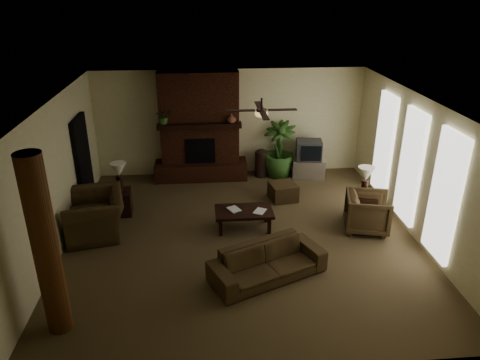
{
  "coord_description": "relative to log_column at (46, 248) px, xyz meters",
  "views": [
    {
      "loc": [
        -0.72,
        -7.97,
        4.76
      ],
      "look_at": [
        0.0,
        0.4,
        1.1
      ],
      "focal_mm": 33.79,
      "sensor_mm": 36.0,
      "label": 1
    }
  ],
  "objects": [
    {
      "name": "doorway",
      "position": [
        -0.49,
        4.2,
        -0.35
      ],
      "size": [
        0.1,
        1.0,
        2.1
      ],
      "primitive_type": "cube",
      "color": "black",
      "rests_on": "ground"
    },
    {
      "name": "armchair_right",
      "position": [
        5.58,
        2.49,
        -0.96
      ],
      "size": [
        0.99,
        1.03,
        0.89
      ],
      "primitive_type": "imported",
      "rotation": [
        0.0,
        0.0,
        1.33
      ],
      "color": "#45341D",
      "rests_on": "ground"
    },
    {
      "name": "fireplace",
      "position": [
        2.15,
        5.62,
        -0.24
      ],
      "size": [
        2.4,
        0.7,
        2.8
      ],
      "color": "#482113",
      "rests_on": "ground"
    },
    {
      "name": "side_table_right",
      "position": [
        5.68,
        3.0,
        -1.12
      ],
      "size": [
        0.58,
        0.58,
        0.55
      ],
      "primitive_type": "cube",
      "rotation": [
        0.0,
        0.0,
        -0.18
      ],
      "color": "black",
      "rests_on": "ground"
    },
    {
      "name": "coffee_table",
      "position": [
        3.03,
        2.75,
        -1.03
      ],
      "size": [
        1.2,
        0.7,
        0.43
      ],
      "color": "black",
      "rests_on": "ground"
    },
    {
      "name": "tv",
      "position": [
        4.98,
        5.37,
        -0.64
      ],
      "size": [
        0.71,
        0.6,
        0.52
      ],
      "color": "#373739",
      "rests_on": "tv_stand"
    },
    {
      "name": "sofa",
      "position": [
        3.28,
        1.01,
        -1.0
      ],
      "size": [
        2.11,
        1.38,
        0.8
      ],
      "primitive_type": "imported",
      "rotation": [
        0.0,
        0.0,
        0.42
      ],
      "color": "#45341D",
      "rests_on": "ground"
    },
    {
      "name": "armchair_left",
      "position": [
        -0.03,
        2.82,
        -0.82
      ],
      "size": [
        1.12,
        1.48,
        1.16
      ],
      "primitive_type": "imported",
      "rotation": [
        0.0,
        0.0,
        -1.36
      ],
      "color": "#45341D",
      "rests_on": "ground"
    },
    {
      "name": "side_table_left",
      "position": [
        0.33,
        3.66,
        -1.12
      ],
      "size": [
        0.54,
        0.54,
        0.55
      ],
      "primitive_type": "cube",
      "rotation": [
        0.0,
        0.0,
        0.08
      ],
      "color": "black",
      "rests_on": "ground"
    },
    {
      "name": "book_a",
      "position": [
        2.73,
        2.73,
        -0.83
      ],
      "size": [
        0.2,
        0.12,
        0.29
      ],
      "primitive_type": "imported",
      "rotation": [
        0.0,
        0.0,
        0.47
      ],
      "color": "#999999",
      "rests_on": "coffee_table"
    },
    {
      "name": "ottoman",
      "position": [
        4.09,
        4.08,
        -1.2
      ],
      "size": [
        0.7,
        0.7,
        0.4
      ],
      "primitive_type": "cube",
      "rotation": [
        0.0,
        0.0,
        0.18
      ],
      "color": "#45341D",
      "rests_on": "ground"
    },
    {
      "name": "mantel_plant",
      "position": [
        1.28,
        5.39,
        0.32
      ],
      "size": [
        0.46,
        0.49,
        0.33
      ],
      "primitive_type": "imported",
      "rotation": [
        0.0,
        0.0,
        0.21
      ],
      "color": "#345B24",
      "rests_on": "fireplace"
    },
    {
      "name": "log_column",
      "position": [
        0.0,
        0.0,
        0.0
      ],
      "size": [
        0.36,
        0.36,
        2.8
      ],
      "primitive_type": "cylinder",
      "color": "#5A3316",
      "rests_on": "ground"
    },
    {
      "name": "tv_stand",
      "position": [
        5.01,
        5.4,
        -1.15
      ],
      "size": [
        0.92,
        0.63,
        0.5
      ],
      "primitive_type": "cube",
      "rotation": [
        0.0,
        0.0,
        -0.16
      ],
      "color": "silver",
      "rests_on": "ground"
    },
    {
      "name": "windows",
      "position": [
        6.4,
        2.6,
        -0.05
      ],
      "size": [
        0.08,
        3.65,
        2.35
      ],
      "color": "white",
      "rests_on": "ground"
    },
    {
      "name": "floor_plant",
      "position": [
        4.22,
        5.53,
        -0.98
      ],
      "size": [
        1.29,
        1.68,
        0.83
      ],
      "primitive_type": "imported",
      "rotation": [
        0.0,
        0.0,
        -0.35
      ],
      "color": "#345B24",
      "rests_on": "ground"
    },
    {
      "name": "lamp_right",
      "position": [
        5.66,
        3.01,
        -0.4
      ],
      "size": [
        0.43,
        0.43,
        0.65
      ],
      "color": "#311E16",
      "rests_on": "side_table_right"
    },
    {
      "name": "floor_vase",
      "position": [
        3.75,
        5.55,
        -0.97
      ],
      "size": [
        0.34,
        0.34,
        0.77
      ],
      "color": "black",
      "rests_on": "ground"
    },
    {
      "name": "mantel_vase",
      "position": [
        2.96,
        5.34,
        0.27
      ],
      "size": [
        0.23,
        0.24,
        0.22
      ],
      "primitive_type": "imported",
      "rotation": [
        0.0,
        0.0,
        0.04
      ],
      "color": "brown",
      "rests_on": "fireplace"
    },
    {
      "name": "ceiling_fan",
      "position": [
        3.35,
        2.7,
        1.13
      ],
      "size": [
        1.35,
        1.35,
        0.37
      ],
      "color": "#311E16",
      "rests_on": "ceiling"
    },
    {
      "name": "room_shell",
      "position": [
        2.95,
        2.4,
        0.0
      ],
      "size": [
        7.0,
        7.0,
        7.0
      ],
      "color": "brown",
      "rests_on": "ground"
    },
    {
      "name": "lamp_left",
      "position": [
        0.37,
        3.71,
        -0.4
      ],
      "size": [
        0.44,
        0.44,
        0.65
      ],
      "color": "#311E16",
      "rests_on": "side_table_left"
    },
    {
      "name": "book_b",
      "position": [
        3.26,
        2.71,
        -0.82
      ],
      "size": [
        0.2,
        0.12,
        0.29
      ],
      "primitive_type": "imported",
      "rotation": [
        0.0,
        0.0,
        -0.5
      ],
      "color": "#999999",
      "rests_on": "coffee_table"
    }
  ]
}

